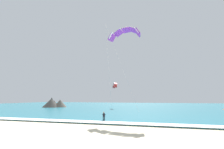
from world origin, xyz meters
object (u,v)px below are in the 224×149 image
Objects in this scene: surfboard at (104,122)px; kitesurfer at (104,116)px; kite_primary at (125,33)px; kite_distant at (115,85)px.

kitesurfer reaches higher than surfboard.
kite_primary is (2.05, 7.53, 17.80)m from surfboard.
kite_distant is (-8.79, 37.85, 8.01)m from kitesurfer.
kite_primary reaches higher than kite_distant.
kite_primary is (2.06, 7.51, 16.88)m from kitesurfer.
surfboard is at bearing -105.25° from kite_primary.
kitesurfer is 18.59m from kite_primary.
surfboard is at bearing -76.93° from kite_distant.
kitesurfer is 0.09× the size of kite_primary.
kite_primary is 3.20× the size of kite_distant.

